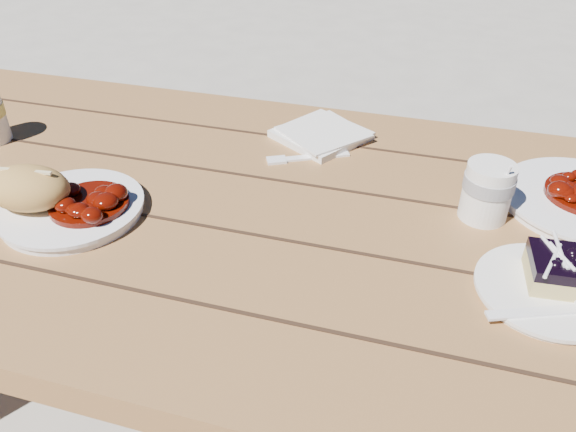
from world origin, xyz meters
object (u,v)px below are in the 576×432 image
(blueberry_cake, at_px, (560,269))
(bread_roll, at_px, (28,188))
(main_plate, at_px, (73,209))
(dessert_plate, at_px, (547,290))
(coffee_cup, at_px, (487,192))
(picnic_table, at_px, (248,276))

(blueberry_cake, bearing_deg, bread_roll, 179.15)
(main_plate, height_order, dessert_plate, main_plate)
(main_plate, height_order, bread_roll, bread_roll)
(main_plate, bearing_deg, dessert_plate, 1.02)
(coffee_cup, bearing_deg, picnic_table, -169.91)
(main_plate, bearing_deg, bread_roll, -160.02)
(picnic_table, bearing_deg, bread_roll, -157.44)
(main_plate, xyz_separation_m, blueberry_cake, (0.72, 0.03, 0.02))
(picnic_table, bearing_deg, blueberry_cake, -9.51)
(main_plate, distance_m, coffee_cup, 0.65)
(main_plate, height_order, coffee_cup, coffee_cup)
(picnic_table, height_order, dessert_plate, dessert_plate)
(dessert_plate, distance_m, coffee_cup, 0.19)
(main_plate, bearing_deg, coffee_cup, 15.49)
(main_plate, relative_size, dessert_plate, 1.20)
(picnic_table, bearing_deg, coffee_cup, 10.09)
(dessert_plate, height_order, coffee_cup, coffee_cup)
(blueberry_cake, height_order, coffee_cup, coffee_cup)
(bread_roll, bearing_deg, blueberry_cake, 3.53)
(bread_roll, bearing_deg, main_plate, 19.98)
(bread_roll, distance_m, blueberry_cake, 0.77)
(dessert_plate, bearing_deg, blueberry_cake, 56.31)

